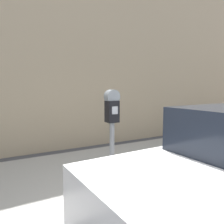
% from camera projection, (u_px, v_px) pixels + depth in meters
% --- Properties ---
extents(sidewalk, '(24.00, 2.80, 0.11)m').
position_uv_depth(sidewalk, '(101.00, 172.00, 4.28)').
color(sidewalk, '#9E9B96').
rests_on(sidewalk, ground_plane).
extents(building_facade, '(24.00, 0.30, 6.75)m').
position_uv_depth(building_facade, '(63.00, 24.00, 5.81)').
color(building_facade, tan).
rests_on(building_facade, ground_plane).
extents(parking_meter, '(0.19, 0.15, 1.56)m').
position_uv_depth(parking_meter, '(112.00, 124.00, 2.90)').
color(parking_meter, slate).
rests_on(parking_meter, sidewalk).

